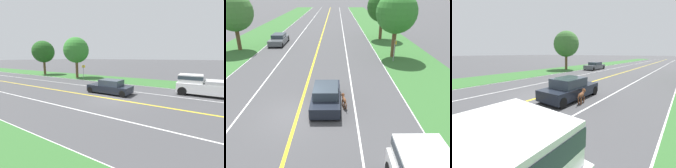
# 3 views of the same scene
# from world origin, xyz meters

# --- Properties ---
(ground_plane) EXTENTS (400.00, 400.00, 0.00)m
(ground_plane) POSITION_xyz_m (0.00, 0.00, 0.00)
(ground_plane) COLOR #424244
(centre_divider_line) EXTENTS (0.18, 160.00, 0.01)m
(centre_divider_line) POSITION_xyz_m (0.00, 0.00, 0.00)
(centre_divider_line) COLOR yellow
(centre_divider_line) RESTS_ON ground
(lane_edge_line_right) EXTENTS (0.14, 160.00, 0.01)m
(lane_edge_line_right) POSITION_xyz_m (7.00, 0.00, 0.00)
(lane_edge_line_right) COLOR white
(lane_edge_line_right) RESTS_ON ground
(lane_edge_line_left) EXTENTS (0.14, 160.00, 0.01)m
(lane_edge_line_left) POSITION_xyz_m (-7.00, 0.00, 0.00)
(lane_edge_line_left) COLOR white
(lane_edge_line_left) RESTS_ON ground
(lane_dash_same_dir) EXTENTS (0.10, 160.00, 0.01)m
(lane_dash_same_dir) POSITION_xyz_m (3.50, 0.00, 0.00)
(lane_dash_same_dir) COLOR white
(lane_dash_same_dir) RESTS_ON ground
(lane_dash_oncoming) EXTENTS (0.10, 160.00, 0.01)m
(lane_dash_oncoming) POSITION_xyz_m (-3.50, 0.00, 0.00)
(lane_dash_oncoming) COLOR white
(lane_dash_oncoming) RESTS_ON ground
(grass_verge_left) EXTENTS (6.00, 160.00, 0.03)m
(grass_verge_left) POSITION_xyz_m (-10.00, 0.00, 0.01)
(grass_verge_left) COLOR #33662D
(grass_verge_left) RESTS_ON ground
(ego_car) EXTENTS (1.82, 4.35, 1.37)m
(ego_car) POSITION_xyz_m (1.67, 1.14, 0.63)
(ego_car) COLOR black
(ego_car) RESTS_ON ground
(dog) EXTENTS (0.38, 1.16, 0.83)m
(dog) POSITION_xyz_m (2.81, 0.82, 0.52)
(dog) COLOR brown
(dog) RESTS_ON ground
(oncoming_car) EXTENTS (1.88, 4.77, 1.32)m
(oncoming_car) POSITION_xyz_m (-5.47, 18.18, 0.62)
(oncoming_car) COLOR #51565B
(oncoming_car) RESTS_ON ground
(roadside_tree_left_near) EXTENTS (4.48, 4.48, 6.74)m
(roadside_tree_left_near) POSITION_xyz_m (-9.54, 15.00, 4.48)
(roadside_tree_left_near) COLOR brown
(roadside_tree_left_near) RESTS_ON ground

